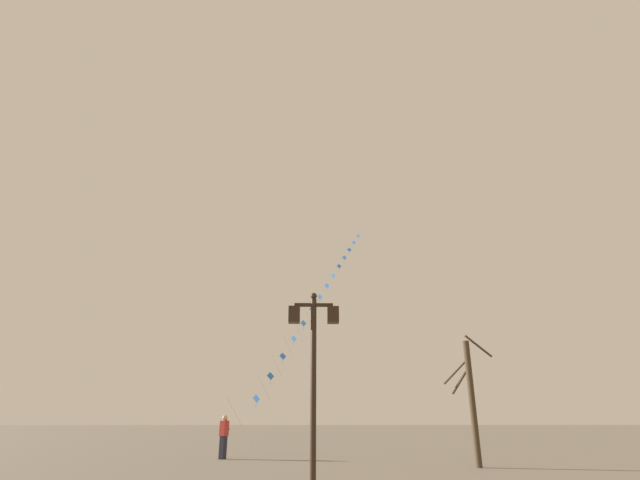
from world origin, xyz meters
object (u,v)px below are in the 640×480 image
object	(u,v)px
kite_flyer	(224,435)
bare_tree	(471,398)
kite_train	(319,298)
twin_lantern_lamp_post	(313,349)

from	to	relation	value
kite_flyer	bare_tree	distance (m)	10.18
kite_train	bare_tree	xyz separation A→B (m)	(5.05, -15.43, -7.34)
kite_train	bare_tree	world-z (taller)	kite_train
twin_lantern_lamp_post	kite_flyer	size ratio (longest dim) A/B	2.67
kite_train	kite_flyer	bearing A→B (deg)	-110.27
twin_lantern_lamp_post	bare_tree	size ratio (longest dim) A/B	1.01
twin_lantern_lamp_post	bare_tree	world-z (taller)	twin_lantern_lamp_post
twin_lantern_lamp_post	kite_train	xyz separation A→B (m)	(0.76, 21.59, 6.45)
twin_lantern_lamp_post	kite_flyer	world-z (taller)	twin_lantern_lamp_post
twin_lantern_lamp_post	kite_flyer	xyz separation A→B (m)	(-3.57, 9.87, -2.26)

